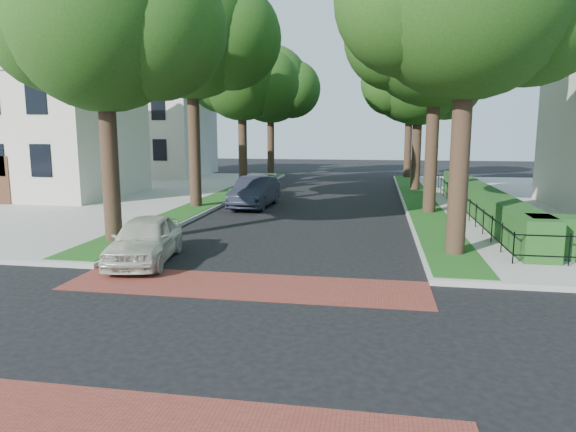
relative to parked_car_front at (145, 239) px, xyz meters
The scene contains 19 objects.
ground 6.10m from the parked_car_front, 55.49° to the right, with size 120.00×120.00×0.00m, color black.
sidewalk_nw 21.32m from the parked_car_front, 138.93° to the left, with size 30.00×30.00×0.15m, color gray.
crosswalk_far 3.94m from the parked_car_front, 27.64° to the right, with size 9.00×2.20×0.01m, color maroon.
grass_strip_ne 16.65m from the parked_car_front, 57.92° to the left, with size 1.60×29.80×0.02m, color #1A4C15.
grass_strip_nw 14.25m from the parked_car_front, 97.93° to the left, with size 1.60×29.80×0.02m, color #1A4C15.
tree_right_mid 15.51m from the parked_car_front, 48.56° to the left, with size 8.25×7.09×11.22m.
tree_right_far 22.14m from the parked_car_front, 64.82° to the left, with size 7.25×6.23×9.74m.
tree_right_back 30.37m from the parked_car_front, 72.24° to the left, with size 7.50×6.45×10.20m.
tree_left_near 7.23m from the parked_car_front, 131.33° to the left, with size 7.50×6.45×10.20m.
tree_left_mid 12.95m from the parked_car_front, 100.81° to the left, with size 8.00×6.88×11.48m.
tree_left_far 20.36m from the parked_car_front, 95.84° to the left, with size 7.00×6.02×9.86m.
tree_left_back 29.09m from the parked_car_front, 93.97° to the left, with size 7.75×6.66×10.44m.
hedge_main_road 14.97m from the parked_car_front, 41.92° to the left, with size 1.00×18.00×1.20m, color #1E4016.
fence_main_road 14.38m from the parked_car_front, 44.05° to the left, with size 0.06×18.00×0.90m, color black, non-canonical shape.
house_left_near 18.26m from the parked_car_front, 132.85° to the left, with size 10.00×9.00×10.14m.
house_left_far 29.88m from the parked_car_front, 114.06° to the left, with size 10.00×9.00×10.14m.
parked_car_front is the anchor object (origin of this frame).
parked_car_middle 11.12m from the parked_car_front, 86.85° to the left, with size 1.61×4.60×1.52m, color #1F212E.
parked_car_rear 14.08m from the parked_car_front, 90.66° to the left, with size 1.86×4.59×1.33m, color gray.
Camera 1 is at (3.13, -8.61, 3.78)m, focal length 32.00 mm.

